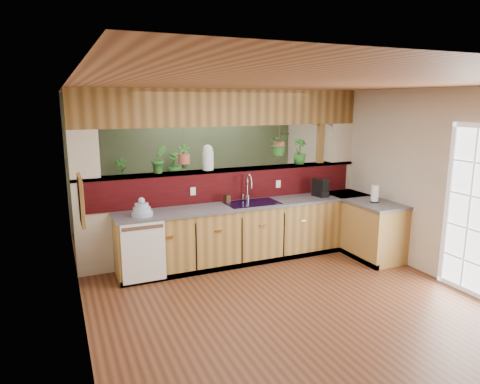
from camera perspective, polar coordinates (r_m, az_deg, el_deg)
name	(u,v)px	position (r m, az deg, el deg)	size (l,w,h in m)	color
ground	(266,285)	(5.88, 3.45, -12.29)	(4.60, 7.00, 0.01)	#4F2A18
ceiling	(268,86)	(5.37, 3.80, 13.93)	(4.60, 7.00, 0.01)	brown
wall_back	(188,158)	(8.70, -6.97, 4.49)	(4.60, 0.02, 2.60)	beige
wall_left	(75,208)	(4.90, -21.10, -1.97)	(0.02, 7.00, 2.60)	beige
wall_right	(404,178)	(6.83, 21.08, 1.76)	(0.02, 7.00, 2.60)	beige
pass_through_partition	(229,181)	(6.72, -1.41, 1.45)	(4.60, 0.21, 2.60)	beige
pass_through_ledge	(228,170)	(6.68, -1.66, 2.95)	(4.60, 0.21, 0.04)	brown
header_beam	(227,108)	(6.60, -1.71, 11.17)	(4.60, 0.15, 0.55)	brown
sage_backwall	(188,158)	(8.68, -6.93, 4.47)	(4.55, 0.02, 2.55)	#4C5D3F
countertop	(288,229)	(6.82, 6.47, -4.88)	(4.14, 1.52, 0.90)	olive
dishwasher	(144,252)	(5.86, -12.71, -7.87)	(0.58, 0.03, 0.82)	white
navy_sink	(252,208)	(6.55, 1.62, -2.13)	(0.82, 0.50, 0.18)	black
french_door	(480,215)	(6.02, 29.34, -2.69)	(0.06, 1.02, 2.16)	white
framed_print	(81,200)	(4.07, -20.41, -1.02)	(0.04, 0.35, 0.45)	olive
faucet	(248,187)	(6.63, 1.12, 0.74)	(0.18, 0.18, 0.42)	#B7B7B2
dish_stack	(142,210)	(5.93, -12.96, -2.36)	(0.29, 0.29, 0.26)	#A0ADCE
soap_dispenser	(227,197)	(6.51, -1.74, -0.69)	(0.08, 0.08, 0.18)	#3B2215
coffee_maker	(321,188)	(7.07, 10.71, 0.47)	(0.15, 0.26, 0.29)	black
paper_towel	(375,194)	(6.86, 17.53, -0.26)	(0.13, 0.13, 0.28)	black
glass_jar	(208,157)	(6.54, -4.31, 4.62)	(0.17, 0.17, 0.39)	silver
ledge_plant_left	(159,159)	(6.33, -10.73, 4.36)	(0.23, 0.19, 0.42)	#296523
ledge_plant_right	(299,151)	(7.22, 7.94, 5.38)	(0.24, 0.24, 0.43)	#296523
hanging_plant_a	(184,149)	(6.41, -7.52, 5.75)	(0.21, 0.17, 0.54)	brown
hanging_plant_b	(279,134)	(7.00, 5.26, 7.74)	(0.41, 0.38, 0.50)	brown
shelving_console	(152,203)	(8.41, -11.66, -1.47)	(1.47, 0.39, 0.98)	black
shelf_plant_a	(121,169)	(8.19, -15.55, 2.94)	(0.22, 0.15, 0.41)	#296523
shelf_plant_b	(174,164)	(8.38, -8.83, 3.65)	(0.26, 0.26, 0.47)	#296523
floor_plant	(229,215)	(8.00, -1.44, -3.07)	(0.62, 0.53, 0.68)	#296523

